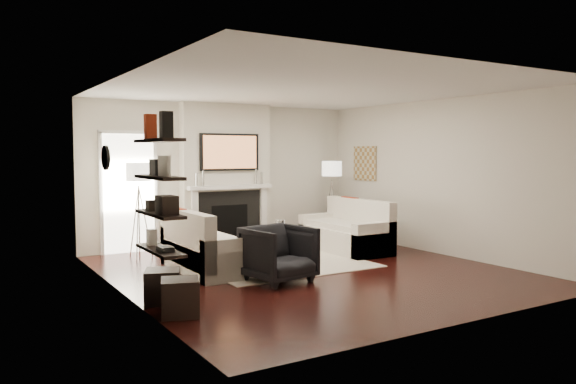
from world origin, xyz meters
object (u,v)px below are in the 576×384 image
loveseat_left_base (208,257)px  coffee_table (272,239)px  loveseat_right_base (345,239)px  ottoman_near (163,286)px  lamp_right_shade (332,169)px  lamp_left_shade (138,172)px  armchair (279,251)px

loveseat_left_base → coffee_table: 1.11m
loveseat_right_base → ottoman_near: loveseat_right_base is taller
loveseat_right_base → lamp_right_shade: (0.54, 1.16, 1.24)m
coffee_table → loveseat_left_base: bearing=178.2°
loveseat_left_base → coffee_table: bearing=-1.8°
loveseat_right_base → lamp_left_shade: 3.80m
loveseat_left_base → ottoman_near: 1.84m
loveseat_left_base → armchair: bearing=-64.2°
ottoman_near → armchair: bearing=8.4°
loveseat_left_base → coffee_table: same height
loveseat_left_base → lamp_left_shade: bearing=109.5°
coffee_table → armchair: armchair is taller
lamp_right_shade → ottoman_near: (-4.52, -2.88, -1.25)m
coffee_table → lamp_left_shade: 2.53m
loveseat_right_base → armchair: size_ratio=2.13×
loveseat_left_base → ottoman_near: size_ratio=4.50×
lamp_left_shade → ottoman_near: (-0.62, -2.99, -1.25)m
lamp_left_shade → ottoman_near: 3.30m
coffee_table → loveseat_right_base: bearing=11.0°
coffee_table → ottoman_near: size_ratio=2.75×
loveseat_right_base → lamp_left_shade: (-3.36, 1.28, 1.24)m
loveseat_right_base → armchair: armchair is taller
loveseat_right_base → armchair: bearing=-147.0°
lamp_left_shade → lamp_right_shade: (3.90, -0.11, 0.00)m
loveseat_left_base → loveseat_right_base: (2.80, 0.30, 0.00)m
loveseat_left_base → loveseat_right_base: size_ratio=1.00×
lamp_right_shade → loveseat_right_base: bearing=-115.0°
loveseat_left_base → ottoman_near: (-1.18, -1.41, -0.01)m
loveseat_left_base → lamp_left_shade: lamp_left_shade is taller
armchair → ottoman_near: size_ratio=2.11×
armchair → ottoman_near: bearing=179.7°
loveseat_left_base → loveseat_right_base: bearing=6.1°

